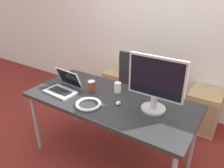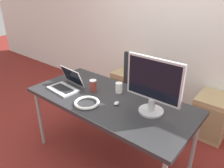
% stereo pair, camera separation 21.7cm
% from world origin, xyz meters
% --- Properties ---
extents(ground_plane, '(14.00, 14.00, 0.00)m').
position_xyz_m(ground_plane, '(0.00, 0.00, 0.00)').
color(ground_plane, maroon).
extents(wall_back, '(10.00, 0.05, 2.60)m').
position_xyz_m(wall_back, '(0.00, 1.44, 1.30)').
color(wall_back, white).
rests_on(wall_back, ground_plane).
extents(desk, '(1.72, 0.80, 0.77)m').
position_xyz_m(desk, '(0.00, 0.00, 0.72)').
color(desk, '#28282B').
rests_on(desk, ground_plane).
extents(office_chair, '(0.56, 0.57, 1.10)m').
position_xyz_m(office_chair, '(-0.00, 0.74, 0.42)').
color(office_chair, '#232326').
rests_on(office_chair, ground_plane).
extents(cabinet_left, '(0.40, 0.47, 0.55)m').
position_xyz_m(cabinet_left, '(-0.58, 1.17, 0.28)').
color(cabinet_left, tan).
rests_on(cabinet_left, ground_plane).
extents(cabinet_right, '(0.40, 0.47, 0.55)m').
position_xyz_m(cabinet_right, '(0.74, 1.17, 0.28)').
color(cabinet_right, tan).
rests_on(cabinet_right, ground_plane).
extents(water_bottle, '(0.06, 0.06, 0.27)m').
position_xyz_m(water_bottle, '(-0.58, 1.17, 0.68)').
color(water_bottle, silver).
rests_on(water_bottle, cabinet_left).
extents(laptop_center, '(0.35, 0.31, 0.22)m').
position_xyz_m(laptop_center, '(-0.52, -0.13, 0.82)').
color(laptop_center, silver).
rests_on(laptop_center, desk).
extents(monitor, '(0.52, 0.23, 0.51)m').
position_xyz_m(monitor, '(0.45, 0.05, 1.04)').
color(monitor, '#B7B7BC').
rests_on(monitor, desk).
extents(mouse, '(0.04, 0.06, 0.03)m').
position_xyz_m(mouse, '(0.13, -0.05, 0.79)').
color(mouse, silver).
rests_on(mouse, desk).
extents(coffee_cup_white, '(0.07, 0.07, 0.11)m').
position_xyz_m(coffee_cup_white, '(-0.01, 0.17, 0.83)').
color(coffee_cup_white, white).
rests_on(coffee_cup_white, desk).
extents(coffee_cup_brown, '(0.08, 0.08, 0.13)m').
position_xyz_m(coffee_cup_brown, '(-0.25, 0.02, 0.84)').
color(coffee_cup_brown, maroon).
rests_on(coffee_cup_brown, desk).
extents(cable_coil, '(0.25, 0.25, 0.03)m').
position_xyz_m(cable_coil, '(-0.10, -0.22, 0.79)').
color(cable_coil, white).
rests_on(cable_coil, desk).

